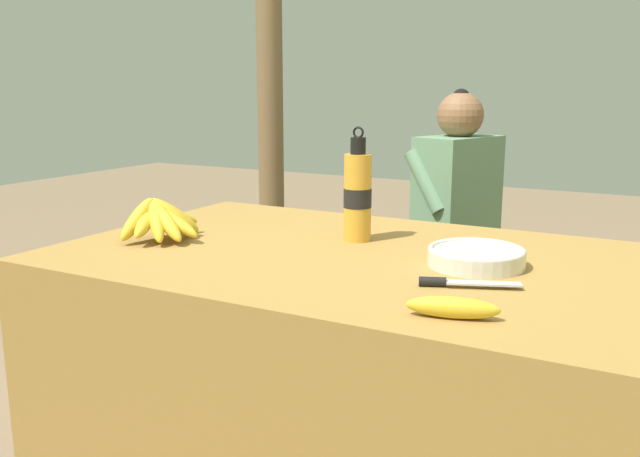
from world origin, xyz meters
The scene contains 10 objects.
market_counter centered at (0.00, 0.00, 0.35)m, with size 1.43×0.92×0.70m.
banana_bunch_ripe centered at (-0.50, -0.11, 0.76)m, with size 0.19×0.26×0.12m.
serving_bowl centered at (0.30, 0.02, 0.72)m, with size 0.22×0.22×0.04m.
water_bottle centered at (-0.05, 0.13, 0.82)m, with size 0.07×0.07×0.30m.
loose_banana_front centered at (0.36, -0.34, 0.72)m, with size 0.17×0.08×0.04m.
knife centered at (0.31, -0.16, 0.71)m, with size 0.20×0.10×0.02m.
wooden_bench centered at (0.04, 1.19, 0.34)m, with size 1.59×0.32×0.40m.
seated_vendor centered at (-0.13, 1.17, 0.62)m, with size 0.47×0.43×1.09m.
banana_bunch_green centered at (0.51, 1.19, 0.46)m, with size 0.15×0.26×0.13m.
support_post_near centered at (-1.13, 1.41, 1.21)m, with size 0.13×0.13×2.41m.
Camera 1 is at (0.70, -1.45, 1.10)m, focal length 38.00 mm.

